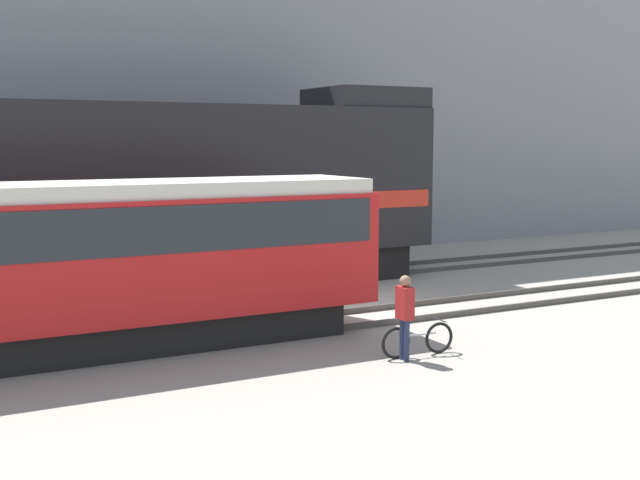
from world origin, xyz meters
TOP-DOWN VIEW (x-y plane):
  - ground_plane at (0.00, 0.00)m, footprint 120.00×120.00m
  - track_near at (0.00, -1.88)m, footprint 60.00×1.51m
  - track_far at (0.00, 3.69)m, footprint 60.00×1.51m
  - building_backdrop at (0.00, 11.58)m, footprint 45.06×6.00m
  - freight_locomotive at (-3.51, 3.69)m, footprint 16.03×3.04m
  - streetcar at (-6.72, -1.88)m, footprint 11.78×2.54m
  - bicycle at (-1.12, -5.06)m, footprint 1.59×0.44m
  - person at (-1.52, -5.19)m, footprint 0.24×0.37m

SIDE VIEW (x-z plane):
  - ground_plane at x=0.00m, z-range 0.00..0.00m
  - track_near at x=0.00m, z-range 0.00..0.14m
  - track_far at x=0.00m, z-range 0.00..0.14m
  - bicycle at x=-1.12m, z-range -0.03..0.66m
  - person at x=-1.52m, z-range 0.17..1.81m
  - streetcar at x=-6.72m, z-range 0.24..3.58m
  - freight_locomotive at x=-3.51m, z-range -0.17..5.53m
  - building_backdrop at x=0.00m, z-range 0.00..15.36m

